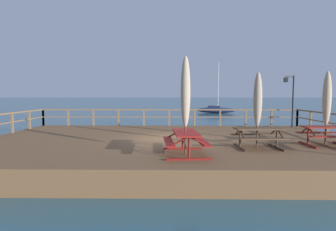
# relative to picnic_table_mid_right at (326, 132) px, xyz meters

# --- Properties ---
(ground_plane) EXTENTS (600.00, 600.00, 0.00)m
(ground_plane) POSITION_rel_picnic_table_mid_right_xyz_m (-6.28, 1.67, -1.34)
(ground_plane) COLOR #2D5B6B
(wooden_deck) EXTENTS (16.74, 10.60, 0.79)m
(wooden_deck) POSITION_rel_picnic_table_mid_right_xyz_m (-6.28, 1.67, -0.95)
(wooden_deck) COLOR brown
(wooden_deck) RESTS_ON ground
(railing_waterside_far) EXTENTS (16.54, 0.10, 1.09)m
(railing_waterside_far) POSITION_rel_picnic_table_mid_right_xyz_m (-6.28, 6.82, 0.19)
(railing_waterside_far) COLOR brown
(railing_waterside_far) RESTS_ON wooden_deck
(picnic_table_mid_right) EXTENTS (1.81, 1.42, 0.78)m
(picnic_table_mid_right) POSITION_rel_picnic_table_mid_right_xyz_m (0.00, 0.00, 0.00)
(picnic_table_mid_right) COLOR maroon
(picnic_table_mid_right) RESTS_ON wooden_deck
(picnic_table_front_right) EXTENTS (1.55, 2.14, 0.78)m
(picnic_table_front_right) POSITION_rel_picnic_table_mid_right_xyz_m (-5.62, -1.68, 0.01)
(picnic_table_front_right) COLOR maroon
(picnic_table_front_right) RESTS_ON wooden_deck
(picnic_table_back_right) EXTENTS (1.84, 1.50, 0.78)m
(picnic_table_back_right) POSITION_rel_picnic_table_mid_right_xyz_m (-2.83, -0.55, -0.00)
(picnic_table_back_right) COLOR brown
(picnic_table_back_right) RESTS_ON wooden_deck
(patio_umbrella_tall_front) EXTENTS (0.32, 0.32, 2.92)m
(patio_umbrella_tall_front) POSITION_rel_picnic_table_mid_right_xyz_m (-0.07, -0.06, 1.30)
(patio_umbrella_tall_front) COLOR #4C3828
(patio_umbrella_tall_front) RESTS_ON wooden_deck
(patio_umbrella_tall_mid_right) EXTENTS (0.32, 0.32, 3.27)m
(patio_umbrella_tall_mid_right) POSITION_rel_picnic_table_mid_right_xyz_m (-5.63, -1.72, 1.52)
(patio_umbrella_tall_mid_right) COLOR #4C3828
(patio_umbrella_tall_mid_right) RESTS_ON wooden_deck
(patio_umbrella_short_front) EXTENTS (0.32, 0.32, 2.85)m
(patio_umbrella_short_front) POSITION_rel_picnic_table_mid_right_xyz_m (-2.87, -0.48, 1.26)
(patio_umbrella_short_front) COLOR #4C3828
(patio_umbrella_short_front) RESTS_ON wooden_deck
(lamp_post_hooked) EXTENTS (0.68, 0.28, 3.20)m
(lamp_post_hooked) POSITION_rel_picnic_table_mid_right_xyz_m (1.20, 6.22, 1.56)
(lamp_post_hooked) COLOR black
(lamp_post_hooked) RESTS_ON wooden_deck
(sailboat_distant) EXTENTS (6.23, 3.08, 7.72)m
(sailboat_distant) POSITION_rel_picnic_table_mid_right_xyz_m (0.64, 31.55, -0.83)
(sailboat_distant) COLOR navy
(sailboat_distant) RESTS_ON ground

